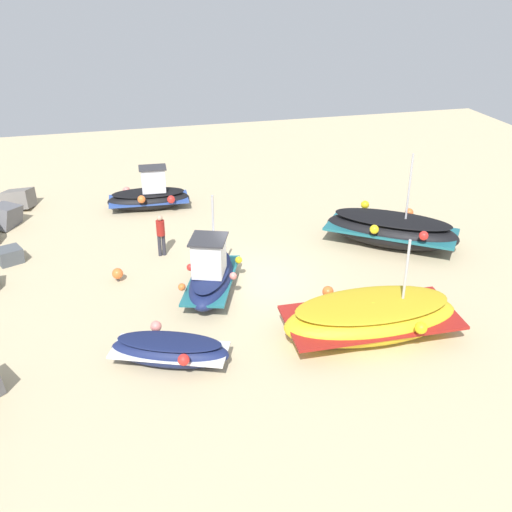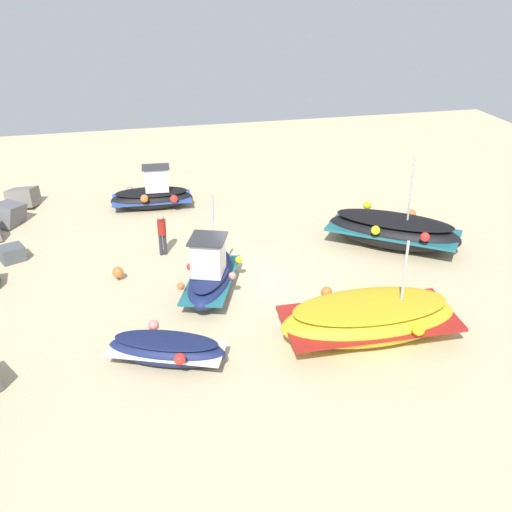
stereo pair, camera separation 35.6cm
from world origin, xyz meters
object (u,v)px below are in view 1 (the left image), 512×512
object	(u,v)px
fishing_boat_3	(211,275)
fishing_boat_4	(149,196)
fishing_boat_1	(170,350)
person_walking	(161,232)
fishing_boat_0	(371,317)
mooring_buoy_0	(118,274)
fishing_boat_2	(391,229)

from	to	relation	value
fishing_boat_3	fishing_boat_4	xyz separation A→B (m)	(8.40, 1.27, -0.10)
fishing_boat_1	person_walking	world-z (taller)	person_walking
fishing_boat_0	fishing_boat_3	bearing A→B (deg)	-40.66
fishing_boat_1	mooring_buoy_0	xyz separation A→B (m)	(5.26, 1.19, -0.12)
person_walking	mooring_buoy_0	bearing A→B (deg)	129.66
fishing_boat_0	mooring_buoy_0	distance (m)	9.00
fishing_boat_3	mooring_buoy_0	bearing A→B (deg)	-97.80
fishing_boat_2	fishing_boat_4	bearing A→B (deg)	1.26
fishing_boat_0	fishing_boat_1	distance (m)	6.03
person_walking	fishing_boat_0	bearing A→B (deg)	-147.14
fishing_boat_4	fishing_boat_2	bearing A→B (deg)	-32.30
fishing_boat_4	person_walking	xyz separation A→B (m)	(-5.03, 0.02, 0.36)
person_walking	fishing_boat_4	bearing A→B (deg)	-5.00
fishing_boat_2	fishing_boat_1	bearing A→B (deg)	67.70
fishing_boat_0	fishing_boat_2	distance (m)	6.73
fishing_boat_3	person_walking	xyz separation A→B (m)	(3.37, 1.29, 0.25)
fishing_boat_2	fishing_boat_0	bearing A→B (deg)	96.00
fishing_boat_3	fishing_boat_4	size ratio (longest dim) A/B	1.07
fishing_boat_2	fishing_boat_4	world-z (taller)	fishing_boat_2
fishing_boat_4	fishing_boat_0	bearing A→B (deg)	-62.64
fishing_boat_4	mooring_buoy_0	distance (m)	6.98
fishing_boat_1	mooring_buoy_0	world-z (taller)	fishing_boat_1
fishing_boat_1	fishing_boat_3	xyz separation A→B (m)	(3.60, -1.86, 0.27)
fishing_boat_0	mooring_buoy_0	bearing A→B (deg)	-35.65
fishing_boat_2	person_walking	distance (m)	9.00
fishing_boat_2	fishing_boat_3	bearing A→B (deg)	51.98
fishing_boat_2	mooring_buoy_0	distance (m)	10.66
person_walking	fishing_boat_1	bearing A→B (deg)	170.64
fishing_boat_1	fishing_boat_3	world-z (taller)	fishing_boat_3
fishing_boat_0	fishing_boat_4	xyz separation A→B (m)	(12.12, 5.43, -0.04)
person_walking	fishing_boat_2	bearing A→B (deg)	-103.08
fishing_boat_1	fishing_boat_3	size ratio (longest dim) A/B	0.89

